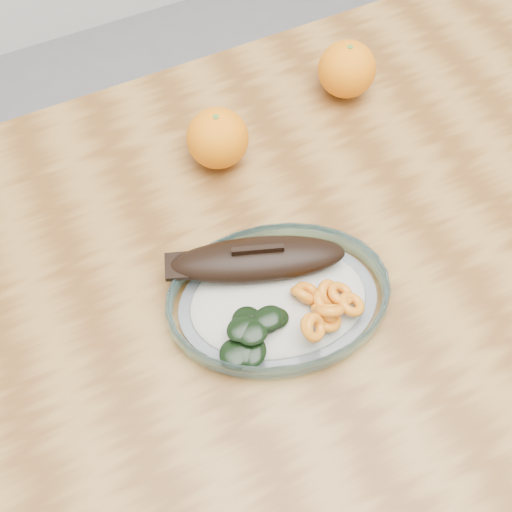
# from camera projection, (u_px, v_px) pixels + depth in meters

# --- Properties ---
(ground) EXTENTS (3.00, 3.00, 0.00)m
(ground) POSITION_uv_depth(u_px,v_px,m) (309.00, 430.00, 1.43)
(ground) COLOR slate
(ground) RESTS_ON ground
(dining_table) EXTENTS (1.20, 0.80, 0.75)m
(dining_table) POSITION_uv_depth(u_px,v_px,m) (342.00, 291.00, 0.87)
(dining_table) COLOR brown
(dining_table) RESTS_ON ground
(plated_meal) EXTENTS (0.57, 0.57, 0.08)m
(plated_meal) POSITION_uv_depth(u_px,v_px,m) (278.00, 296.00, 0.74)
(plated_meal) COLOR white
(plated_meal) RESTS_ON dining_table
(orange_left) EXTENTS (0.08, 0.08, 0.08)m
(orange_left) POSITION_uv_depth(u_px,v_px,m) (218.00, 138.00, 0.83)
(orange_left) COLOR orange
(orange_left) RESTS_ON dining_table
(orange_right) EXTENTS (0.08, 0.08, 0.08)m
(orange_right) POSITION_uv_depth(u_px,v_px,m) (347.00, 69.00, 0.90)
(orange_right) COLOR orange
(orange_right) RESTS_ON dining_table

